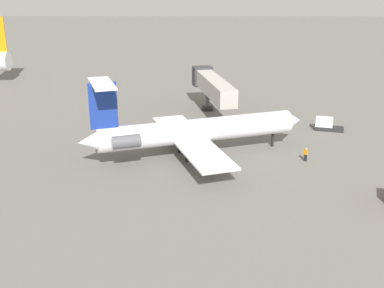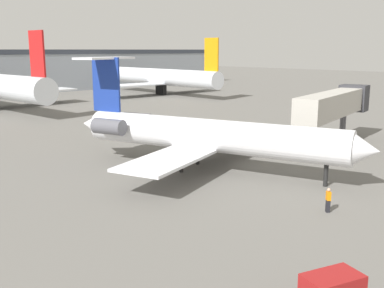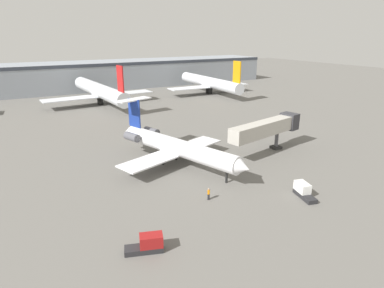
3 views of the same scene
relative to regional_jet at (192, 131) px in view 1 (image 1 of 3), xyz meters
The scene contains 5 objects.
ground_plane 3.56m from the regional_jet, 145.21° to the right, with size 400.00×400.00×0.10m, color #66635E.
regional_jet is the anchor object (origin of this frame).
jet_bridge 18.76m from the regional_jet, ahead, with size 18.11×6.54×6.55m.
ground_crew_marshaller 14.18m from the regional_jet, 96.70° to the right, with size 0.46×0.47×1.69m.
baggage_tug_lead 22.25m from the regional_jet, 61.89° to the right, with size 2.37×4.22×1.90m.
Camera 1 is at (-55.07, 0.32, 21.81)m, focal length 44.77 mm.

